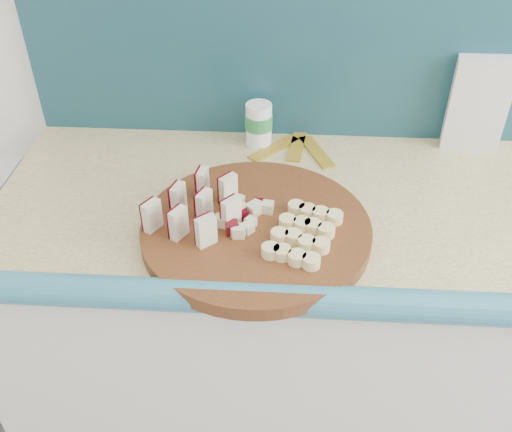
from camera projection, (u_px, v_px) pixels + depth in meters
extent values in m
cube|color=silver|center=(461.00, 350.00, 1.49)|extent=(2.20, 0.60, 0.88)
cube|color=tan|center=(509.00, 212.00, 1.21)|extent=(2.20, 0.60, 0.03)
cube|color=teal|center=(504.00, 40.00, 1.27)|extent=(2.20, 0.02, 0.50)
cylinder|color=#4F2410|center=(256.00, 230.00, 1.12)|extent=(0.58, 0.58, 0.03)
cube|color=beige|center=(152.00, 216.00, 1.08)|extent=(0.03, 0.04, 0.06)
cube|color=#48050D|center=(148.00, 214.00, 1.08)|extent=(0.02, 0.04, 0.06)
cube|color=beige|center=(179.00, 199.00, 1.12)|extent=(0.03, 0.04, 0.06)
cube|color=#48050D|center=(174.00, 198.00, 1.13)|extent=(0.02, 0.04, 0.06)
cube|color=beige|center=(203.00, 183.00, 1.17)|extent=(0.03, 0.04, 0.06)
cube|color=#48050D|center=(199.00, 182.00, 1.17)|extent=(0.02, 0.04, 0.06)
cube|color=beige|center=(179.00, 223.00, 1.06)|extent=(0.03, 0.04, 0.06)
cube|color=#48050D|center=(174.00, 222.00, 1.07)|extent=(0.02, 0.04, 0.06)
cube|color=beige|center=(205.00, 206.00, 1.11)|extent=(0.03, 0.04, 0.06)
cube|color=#48050D|center=(200.00, 204.00, 1.11)|extent=(0.02, 0.04, 0.06)
cube|color=beige|center=(228.00, 189.00, 1.15)|extent=(0.03, 0.04, 0.06)
cube|color=#48050D|center=(224.00, 188.00, 1.15)|extent=(0.02, 0.04, 0.06)
cube|color=beige|center=(206.00, 231.00, 1.04)|extent=(0.03, 0.04, 0.06)
cube|color=#48050D|center=(201.00, 230.00, 1.05)|extent=(0.02, 0.04, 0.06)
cube|color=beige|center=(231.00, 213.00, 1.09)|extent=(0.03, 0.04, 0.06)
cube|color=#48050D|center=(227.00, 212.00, 1.09)|extent=(0.02, 0.04, 0.06)
cube|color=beige|center=(248.00, 217.00, 1.11)|extent=(0.02, 0.02, 0.02)
cube|color=beige|center=(253.00, 216.00, 1.11)|extent=(0.02, 0.02, 0.02)
cube|color=#48050D|center=(256.00, 213.00, 1.12)|extent=(0.02, 0.02, 0.02)
cube|color=beige|center=(247.00, 213.00, 1.12)|extent=(0.02, 0.02, 0.02)
cube|color=beige|center=(247.00, 210.00, 1.13)|extent=(0.02, 0.02, 0.02)
cube|color=beige|center=(242.00, 207.00, 1.13)|extent=(0.02, 0.02, 0.02)
cube|color=beige|center=(240.00, 212.00, 1.12)|extent=(0.02, 0.02, 0.02)
cube|color=beige|center=(234.00, 212.00, 1.12)|extent=(0.02, 0.02, 0.02)
cube|color=#48050D|center=(228.00, 214.00, 1.12)|extent=(0.02, 0.02, 0.02)
cube|color=beige|center=(235.00, 217.00, 1.11)|extent=(0.02, 0.02, 0.02)
cube|color=beige|center=(233.00, 221.00, 1.10)|extent=(0.02, 0.02, 0.02)
cube|color=beige|center=(241.00, 219.00, 1.11)|extent=(0.02, 0.02, 0.02)
cube|color=beige|center=(242.00, 222.00, 1.10)|extent=(0.02, 0.02, 0.02)
cube|color=beige|center=(248.00, 224.00, 1.09)|extent=(0.02, 0.02, 0.02)
cube|color=#48050D|center=(247.00, 219.00, 1.10)|extent=(0.02, 0.02, 0.02)
cylinder|color=beige|center=(270.00, 249.00, 1.04)|extent=(0.03, 0.03, 0.02)
cylinder|color=beige|center=(284.00, 253.00, 1.03)|extent=(0.03, 0.03, 0.02)
cylinder|color=beige|center=(298.00, 257.00, 1.02)|extent=(0.03, 0.03, 0.02)
cylinder|color=beige|center=(312.00, 261.00, 1.01)|extent=(0.03, 0.03, 0.02)
cylinder|color=beige|center=(279.00, 234.00, 1.07)|extent=(0.03, 0.03, 0.02)
cylinder|color=beige|center=(292.00, 238.00, 1.06)|extent=(0.03, 0.03, 0.02)
cylinder|color=beige|center=(306.00, 242.00, 1.05)|extent=(0.03, 0.03, 0.02)
cylinder|color=beige|center=(320.00, 245.00, 1.04)|extent=(0.03, 0.03, 0.02)
cylinder|color=beige|center=(287.00, 221.00, 1.10)|extent=(0.03, 0.03, 0.02)
cylinder|color=beige|center=(300.00, 224.00, 1.09)|extent=(0.03, 0.03, 0.02)
cylinder|color=beige|center=(314.00, 227.00, 1.09)|extent=(0.03, 0.03, 0.02)
cylinder|color=beige|center=(327.00, 231.00, 1.08)|extent=(0.03, 0.03, 0.02)
cylinder|color=beige|center=(295.00, 208.00, 1.14)|extent=(0.03, 0.03, 0.02)
cylinder|color=beige|center=(308.00, 211.00, 1.13)|extent=(0.03, 0.03, 0.02)
cylinder|color=beige|center=(321.00, 214.00, 1.12)|extent=(0.03, 0.03, 0.02)
cylinder|color=beige|center=(334.00, 218.00, 1.11)|extent=(0.03, 0.03, 0.02)
cube|color=silver|center=(477.00, 102.00, 1.34)|extent=(0.15, 0.12, 0.22)
cylinder|color=white|center=(259.00, 125.00, 1.37)|extent=(0.06, 0.06, 0.11)
cylinder|color=#2F8342|center=(259.00, 121.00, 1.37)|extent=(0.07, 0.07, 0.04)
cube|color=gold|center=(274.00, 148.00, 1.38)|extent=(0.12, 0.13, 0.01)
cube|color=gold|center=(297.00, 145.00, 1.39)|extent=(0.05, 0.15, 0.01)
cube|color=gold|center=(316.00, 152.00, 1.37)|extent=(0.09, 0.15, 0.01)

